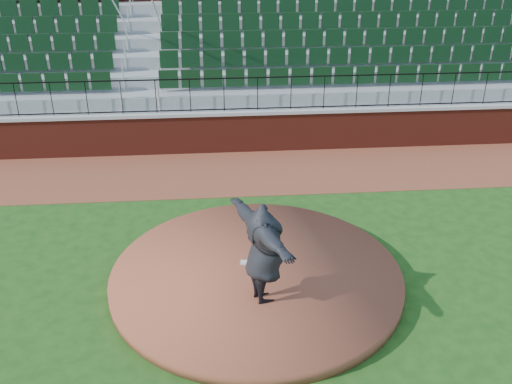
% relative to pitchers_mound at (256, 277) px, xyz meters
% --- Properties ---
extents(ground, '(90.00, 90.00, 0.00)m').
position_rel_pitchers_mound_xyz_m(ground, '(0.12, 0.03, -0.12)').
color(ground, '#1E4714').
rests_on(ground, ground).
extents(warning_track, '(34.00, 3.20, 0.01)m').
position_rel_pitchers_mound_xyz_m(warning_track, '(0.12, 5.43, -0.12)').
color(warning_track, brown).
rests_on(warning_track, ground).
extents(field_wall, '(34.00, 0.35, 1.20)m').
position_rel_pitchers_mound_xyz_m(field_wall, '(0.12, 7.03, 0.47)').
color(field_wall, maroon).
rests_on(field_wall, ground).
extents(wall_cap, '(34.00, 0.45, 0.10)m').
position_rel_pitchers_mound_xyz_m(wall_cap, '(0.12, 7.03, 1.12)').
color(wall_cap, '#B7B7B7').
rests_on(wall_cap, field_wall).
extents(wall_railing, '(34.00, 0.05, 1.00)m').
position_rel_pitchers_mound_xyz_m(wall_railing, '(0.12, 7.03, 1.67)').
color(wall_railing, black).
rests_on(wall_railing, wall_cap).
extents(seating_stands, '(34.00, 5.10, 4.60)m').
position_rel_pitchers_mound_xyz_m(seating_stands, '(0.12, 9.76, 2.18)').
color(seating_stands, gray).
rests_on(seating_stands, ground).
extents(concourse_wall, '(34.00, 0.50, 5.50)m').
position_rel_pitchers_mound_xyz_m(concourse_wall, '(0.12, 12.56, 2.62)').
color(concourse_wall, maroon).
rests_on(concourse_wall, ground).
extents(pitchers_mound, '(5.94, 5.94, 0.25)m').
position_rel_pitchers_mound_xyz_m(pitchers_mound, '(0.00, 0.00, 0.00)').
color(pitchers_mound, brown).
rests_on(pitchers_mound, ground).
extents(pitching_rubber, '(0.59, 0.21, 0.04)m').
position_rel_pitchers_mound_xyz_m(pitching_rubber, '(-0.02, 0.31, 0.14)').
color(pitching_rubber, silver).
rests_on(pitching_rubber, pitchers_mound).
extents(pitcher, '(1.49, 2.62, 2.06)m').
position_rel_pitchers_mound_xyz_m(pitcher, '(0.07, -0.91, 1.16)').
color(pitcher, black).
rests_on(pitcher, pitchers_mound).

